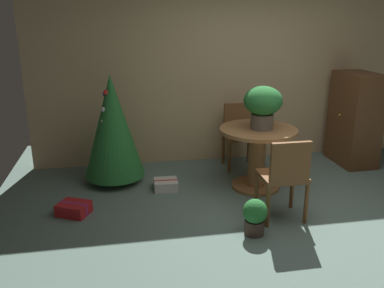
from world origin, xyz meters
name	(u,v)px	position (x,y,z in m)	size (l,w,h in m)	color
ground_plane	(301,225)	(0.00, 0.00, 0.00)	(6.60, 6.60, 0.00)	slate
back_wall_panel	(243,71)	(0.00, 2.20, 1.30)	(6.00, 0.10, 2.60)	tan
round_dining_table	(257,150)	(-0.14, 1.02, 0.49)	(0.94, 0.94, 0.77)	#9E6B3D
flower_vase	(263,104)	(-0.11, 1.00, 1.07)	(0.46, 0.46, 0.51)	#665B51
wooden_chair_far	(239,131)	(-0.14, 1.81, 0.51)	(0.42, 0.39, 0.89)	brown
wooden_chair_near	(285,174)	(-0.14, 0.16, 0.51)	(0.46, 0.40, 0.89)	brown
holiday_tree	(113,127)	(-1.87, 1.53, 0.74)	(0.76, 0.76, 1.38)	brown
gift_box_cream	(166,185)	(-1.26, 1.16, 0.06)	(0.30, 0.28, 0.12)	silver
gift_box_red	(74,209)	(-2.32, 0.68, 0.07)	(0.40, 0.37, 0.13)	red
wooden_cabinet	(355,119)	(1.51, 1.64, 0.65)	(0.48, 0.74, 1.31)	brown
potted_plant	(255,216)	(-0.53, -0.07, 0.20)	(0.24, 0.24, 0.37)	#4C382D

